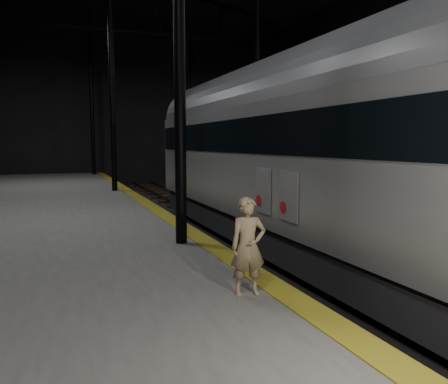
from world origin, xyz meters
TOP-DOWN VIEW (x-y plane):
  - ground at (0.00, 0.00)m, footprint 44.00×44.00m
  - platform_left at (-7.50, 0.00)m, footprint 9.00×43.80m
  - platform_right at (7.50, 0.00)m, footprint 9.00×43.80m
  - tactile_strip at (-3.25, 0.00)m, footprint 0.50×43.80m
  - track at (0.00, 0.00)m, footprint 2.40×43.00m
  - train at (-0.00, -3.95)m, footprint 3.21×21.49m
  - woman at (-3.80, -7.72)m, footprint 0.59×0.43m

SIDE VIEW (x-z plane):
  - ground at x=0.00m, z-range 0.00..0.00m
  - track at x=0.00m, z-range -0.05..0.19m
  - platform_left at x=-7.50m, z-range 0.00..1.00m
  - platform_right at x=7.50m, z-range 0.00..1.00m
  - tactile_strip at x=-3.25m, z-range 1.00..1.01m
  - woman at x=-3.80m, z-range 1.00..2.49m
  - train at x=0.00m, z-range 0.33..6.08m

